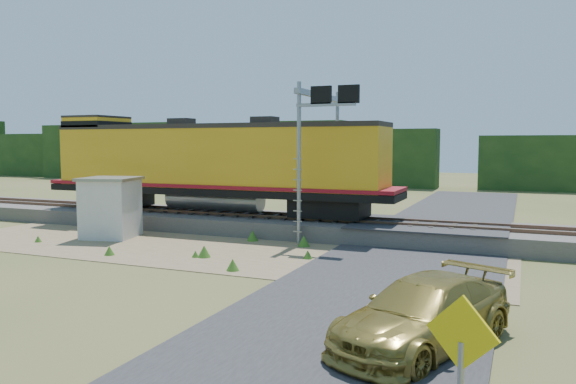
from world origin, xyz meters
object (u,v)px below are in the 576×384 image
at_px(road_sign, 461,376).
at_px(shed, 111,207).
at_px(signal_gantry, 323,125).
at_px(locomotive, 209,163).
at_px(car, 424,314).

bearing_deg(road_sign, shed, 140.69).
bearing_deg(road_sign, signal_gantry, 114.17).
bearing_deg(locomotive, road_sign, -52.01).
relative_size(locomotive, shed, 6.75).
relative_size(signal_gantry, car, 1.37).
xyz_separation_m(signal_gantry, road_sign, (8.40, -18.73, -3.75)).
distance_m(locomotive, car, 19.72).
bearing_deg(car, road_sign, -54.00).
bearing_deg(shed, car, -42.16).
xyz_separation_m(locomotive, shed, (-2.73, -4.76, -2.05)).
distance_m(signal_gantry, road_sign, 20.87).
height_order(shed, road_sign, shed).
distance_m(road_sign, car, 5.84).
relative_size(shed, road_sign, 1.08).
bearing_deg(signal_gantry, car, -61.76).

